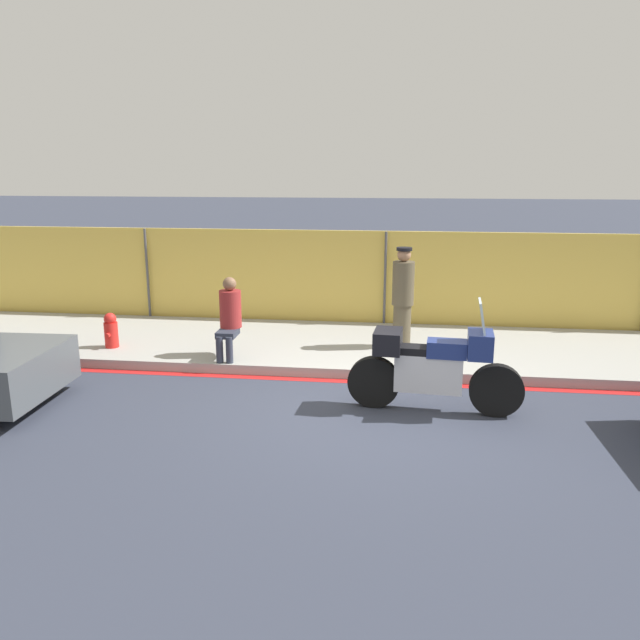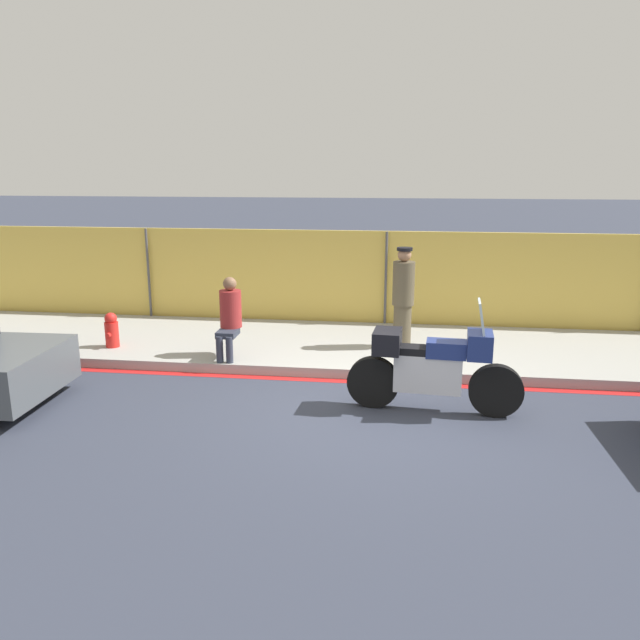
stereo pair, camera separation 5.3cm
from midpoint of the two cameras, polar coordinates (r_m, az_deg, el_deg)
ground_plane at (r=8.50m, az=5.14°, el=-8.50°), size 120.00×120.00×0.00m
sidewalk at (r=11.17m, az=5.81°, el=-2.57°), size 36.54×3.06×0.16m
curb_paint_stripe at (r=9.65m, az=5.47°, el=-5.71°), size 36.54×0.18×0.01m
storefront_fence at (r=12.54m, az=6.16°, el=3.54°), size 34.71×0.17×2.00m
motorcycle at (r=8.46m, az=10.41°, el=-4.21°), size 2.34×0.61×1.56m
officer_standing at (r=10.81m, az=7.75°, el=2.13°), size 0.37×0.37×1.74m
person_seated_on_curb at (r=10.30m, az=-8.12°, el=0.63°), size 0.36×0.67×1.32m
fire_hydrant at (r=11.41m, az=-18.39°, el=-0.89°), size 0.23×0.29×0.61m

